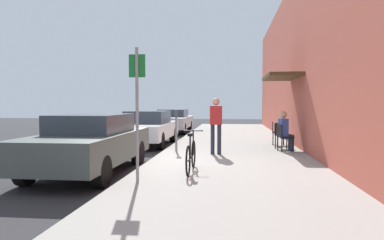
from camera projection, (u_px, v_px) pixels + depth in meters
ground_plane at (147, 166)px, 9.44m from camera, size 60.00×60.00×0.00m
sidewalk_slab at (233, 154)px, 11.17m from camera, size 4.50×32.00×0.12m
building_facade at (313, 53)px, 10.78m from camera, size 1.40×32.00×6.39m
parked_car_0 at (90, 143)px, 8.41m from camera, size 1.80×4.40×1.39m
parked_car_1 at (148, 127)px, 14.15m from camera, size 1.80×4.40×1.36m
parked_car_2 at (173, 120)px, 20.29m from camera, size 1.80×4.40×1.33m
parking_meter at (176, 127)px, 11.42m from camera, size 0.12×0.10×1.32m
street_sign at (137, 104)px, 6.86m from camera, size 0.32×0.06×2.60m
bicycle_0 at (191, 156)px, 7.94m from camera, size 0.46×1.71×0.90m
cafe_chair_0 at (283, 136)px, 11.42m from camera, size 0.52×0.52×0.87m
seated_patron_0 at (285, 130)px, 11.42m from camera, size 0.48×0.43×1.29m
cafe_chair_1 at (280, 134)px, 12.25m from camera, size 0.55×0.55×0.87m
cafe_chair_2 at (276, 131)px, 13.23m from camera, size 0.49×0.49×0.87m
pedestrian_standing at (216, 121)px, 10.72m from camera, size 0.36×0.22×1.70m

